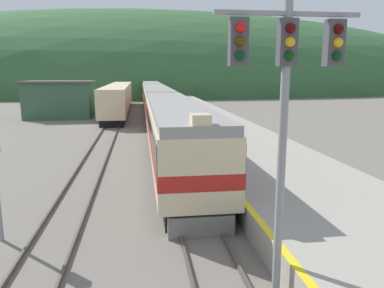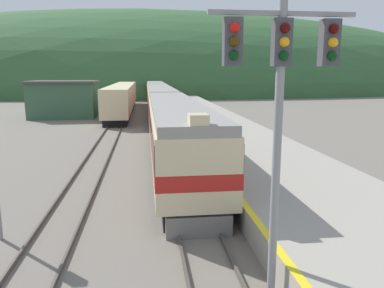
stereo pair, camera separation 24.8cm
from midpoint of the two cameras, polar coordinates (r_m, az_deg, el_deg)
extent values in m
cube|color=#4C443D|center=(71.86, -6.97, 6.44)|extent=(0.08, 180.00, 0.16)
cube|color=#4C443D|center=(71.90, -5.82, 6.46)|extent=(0.08, 180.00, 0.16)
cube|color=#4C443D|center=(71.95, -10.94, 6.32)|extent=(0.08, 180.00, 0.16)
cube|color=#4C443D|center=(71.89, -9.79, 6.36)|extent=(0.08, 180.00, 0.16)
cube|color=#9E9689|center=(52.33, -0.38, 5.32)|extent=(6.75, 140.00, 0.97)
cube|color=yellow|center=(51.96, -3.96, 5.80)|extent=(0.24, 140.00, 0.01)
ellipsoid|color=#335B33|center=(126.58, -7.08, 8.30)|extent=(230.78, 103.85, 48.41)
cube|color=#385B42|center=(49.54, -19.57, 6.31)|extent=(7.73, 5.91, 4.29)
cube|color=#47423D|center=(49.43, -19.74, 8.92)|extent=(8.23, 6.41, 0.24)
cube|color=black|center=(22.85, -3.04, -2.15)|extent=(2.41, 19.63, 0.85)
cube|color=beige|center=(22.52, -3.08, 2.14)|extent=(2.94, 20.88, 2.61)
cube|color=red|center=(22.55, -3.08, 1.61)|extent=(2.97, 20.90, 0.57)
cube|color=black|center=(22.44, -3.10, 3.59)|extent=(2.96, 19.63, 0.78)
cube|color=gray|center=(22.34, -3.12, 5.95)|extent=(2.76, 20.88, 0.40)
cube|color=black|center=(13.31, 0.26, -1.47)|extent=(2.98, 2.20, 1.04)
cube|color=beige|center=(12.43, 0.71, 3.77)|extent=(0.64, 0.80, 0.36)
cube|color=slate|center=(13.15, 0.84, -12.37)|extent=(2.29, 0.40, 0.77)
cube|color=black|center=(44.97, -5.47, 4.27)|extent=(2.41, 20.88, 0.85)
cube|color=beige|center=(44.80, -5.51, 6.47)|extent=(2.94, 22.21, 2.61)
cube|color=red|center=(44.82, -5.50, 6.20)|extent=(2.97, 22.23, 0.57)
cube|color=black|center=(44.76, -5.52, 7.20)|extent=(2.96, 20.88, 0.78)
cube|color=gray|center=(44.71, -5.54, 8.39)|extent=(2.76, 22.21, 0.40)
cube|color=black|center=(67.97, -6.31, 6.49)|extent=(2.41, 20.88, 0.85)
cube|color=beige|center=(67.86, -6.35, 7.95)|extent=(2.94, 22.21, 2.61)
cube|color=red|center=(67.87, -6.34, 7.77)|extent=(2.97, 22.23, 0.57)
cube|color=black|center=(67.83, -6.36, 8.43)|extent=(2.96, 20.88, 0.78)
cube|color=gray|center=(67.80, -6.37, 9.21)|extent=(2.76, 22.21, 0.40)
cube|color=black|center=(91.02, -6.74, 7.58)|extent=(2.41, 20.88, 0.85)
cube|color=beige|center=(90.94, -6.76, 8.67)|extent=(2.94, 22.21, 2.61)
cube|color=red|center=(90.95, -6.76, 8.54)|extent=(2.97, 22.23, 0.57)
cube|color=black|center=(90.92, -6.77, 9.03)|extent=(2.96, 20.88, 0.78)
cube|color=gray|center=(90.90, -6.78, 9.62)|extent=(2.76, 22.21, 0.40)
cube|color=black|center=(53.93, -11.16, 5.19)|extent=(2.46, 30.22, 0.80)
cube|color=beige|center=(53.78, -11.24, 7.23)|extent=(2.90, 31.48, 3.06)
cylinder|color=gray|center=(8.87, 12.79, -0.53)|extent=(0.20, 0.20, 7.73)
cube|color=gray|center=(8.79, 13.64, 18.75)|extent=(3.30, 0.10, 0.10)
cube|color=#424247|center=(8.40, 6.19, 15.18)|extent=(0.40, 0.28, 1.02)
sphere|color=red|center=(8.26, 6.53, 17.24)|extent=(0.22, 0.22, 0.22)
sphere|color=#412C05|center=(8.23, 6.49, 15.27)|extent=(0.22, 0.22, 0.22)
sphere|color=black|center=(8.22, 6.45, 13.28)|extent=(0.22, 0.22, 0.22)
cube|color=#424247|center=(8.73, 13.46, 14.79)|extent=(0.40, 0.28, 1.02)
sphere|color=#3C0504|center=(8.59, 13.98, 16.75)|extent=(0.22, 0.22, 0.22)
sphere|color=orange|center=(8.57, 13.89, 14.85)|extent=(0.22, 0.22, 0.22)
sphere|color=black|center=(8.55, 13.80, 12.94)|extent=(0.22, 0.22, 0.22)
cube|color=#424247|center=(9.18, 20.08, 14.24)|extent=(0.40, 0.28, 1.02)
sphere|color=#3C0504|center=(9.05, 20.73, 16.07)|extent=(0.22, 0.22, 0.22)
sphere|color=orange|center=(9.02, 20.60, 14.27)|extent=(0.22, 0.22, 0.22)
sphere|color=black|center=(9.01, 20.48, 12.46)|extent=(0.22, 0.22, 0.22)
camera|label=1|loc=(0.12, -90.41, -0.08)|focal=35.00mm
camera|label=2|loc=(0.12, 89.59, 0.08)|focal=35.00mm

